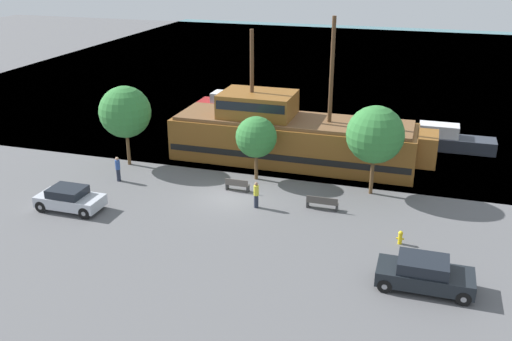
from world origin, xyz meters
The scene contains 15 objects.
ground_plane centered at (0.00, 0.00, 0.00)m, with size 160.00×160.00×0.00m, color #5B5B5E.
water_surface centered at (0.00, 44.00, 0.00)m, with size 80.00×80.00×0.00m, color teal.
pirate_ship centered at (2.04, 7.48, 1.92)m, with size 18.99×4.83×10.58m.
moored_boat_dockside centered at (-6.72, 18.55, 0.72)m, with size 6.11×2.45×1.91m.
moored_boat_outer centered at (12.87, 13.68, 0.73)m, with size 7.49×1.91×1.96m.
parked_car_curb_front centered at (12.07, -7.02, 0.76)m, with size 4.41×2.00×1.54m.
parked_car_curb_mid centered at (-8.65, -4.57, 0.72)m, with size 3.99×1.91×1.43m.
fire_hydrant centered at (10.74, -3.00, 0.41)m, with size 0.42×0.25×0.76m.
bench_promenade_east centered at (5.91, -0.01, 0.45)m, with size 1.92×0.45×0.85m.
bench_promenade_west centered at (0.09, 1.08, 0.43)m, with size 1.55×0.45×0.85m.
pedestrian_walking_near centered at (2.01, -0.94, 0.84)m, with size 0.32×0.32×1.66m.
pedestrian_walking_far centered at (-8.15, 0.31, 0.88)m, with size 0.32×0.32×1.72m.
tree_row_east centered at (-9.01, 3.32, 3.96)m, with size 3.67×3.67×5.80m.
tree_row_mideast centered at (0.67, 3.40, 3.02)m, with size 2.78×2.78×4.42m.
tree_row_midwest centered at (8.45, 3.27, 3.98)m, with size 3.62×3.62×5.80m.
Camera 1 is at (11.34, -31.09, 15.03)m, focal length 40.00 mm.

